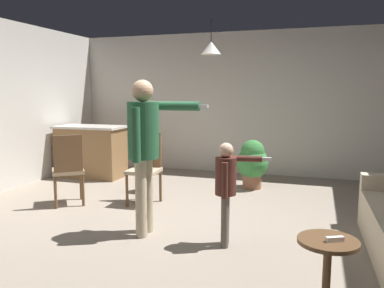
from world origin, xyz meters
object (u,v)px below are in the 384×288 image
(person_child, at_px, (227,182))
(potted_plant_corner, at_px, (252,162))
(kitchen_counter, at_px, (91,151))
(dining_chair_near_wall, at_px, (146,165))
(spare_remote_on_table, at_px, (335,239))
(dining_chair_by_counter, at_px, (68,167))
(person_adult, at_px, (145,140))
(side_table_by_couch, at_px, (327,265))

(person_child, bearing_deg, potted_plant_corner, 174.25)
(kitchen_counter, height_order, dining_chair_near_wall, dining_chair_near_wall)
(person_child, height_order, potted_plant_corner, person_child)
(person_child, height_order, spare_remote_on_table, person_child)
(dining_chair_near_wall, xyz_separation_m, potted_plant_corner, (1.31, 1.30, -0.10))
(kitchen_counter, bearing_deg, person_child, -37.81)
(kitchen_counter, distance_m, spare_remote_on_table, 5.33)
(spare_remote_on_table, bearing_deg, dining_chair_near_wall, 139.36)
(person_child, xyz_separation_m, dining_chair_by_counter, (-2.41, 0.72, -0.12))
(kitchen_counter, distance_m, potted_plant_corner, 3.00)
(dining_chair_near_wall, bearing_deg, person_adult, 111.71)
(spare_remote_on_table, bearing_deg, dining_chair_by_counter, 154.29)
(dining_chair_near_wall, height_order, spare_remote_on_table, dining_chair_near_wall)
(kitchen_counter, relative_size, dining_chair_by_counter, 1.26)
(dining_chair_by_counter, bearing_deg, spare_remote_on_table, -63.94)
(side_table_by_couch, relative_size, dining_chair_near_wall, 0.52)
(dining_chair_by_counter, bearing_deg, potted_plant_corner, -0.50)
(person_adult, bearing_deg, spare_remote_on_table, 61.74)
(person_adult, bearing_deg, potted_plant_corner, 160.46)
(person_adult, distance_m, person_child, 1.00)
(person_adult, distance_m, dining_chair_by_counter, 1.71)
(kitchen_counter, relative_size, person_adult, 0.74)
(potted_plant_corner, bearing_deg, dining_chair_by_counter, -142.27)
(dining_chair_by_counter, height_order, spare_remote_on_table, dining_chair_by_counter)
(person_child, distance_m, potted_plant_corner, 2.49)
(kitchen_counter, relative_size, dining_chair_near_wall, 1.26)
(dining_chair_by_counter, height_order, dining_chair_near_wall, same)
(dining_chair_near_wall, distance_m, potted_plant_corner, 1.85)
(potted_plant_corner, distance_m, spare_remote_on_table, 3.59)
(dining_chair_near_wall, bearing_deg, person_child, 137.97)
(potted_plant_corner, bearing_deg, side_table_by_couch, -71.95)
(person_adult, bearing_deg, side_table_by_couch, 61.89)
(person_adult, height_order, dining_chair_by_counter, person_adult)
(dining_chair_by_counter, distance_m, spare_remote_on_table, 3.79)
(dining_chair_by_counter, bearing_deg, person_adult, -62.75)
(person_child, height_order, dining_chair_by_counter, person_child)
(side_table_by_couch, distance_m, dining_chair_by_counter, 3.74)
(kitchen_counter, xyz_separation_m, potted_plant_corner, (3.00, 0.04, -0.04))
(kitchen_counter, relative_size, spare_remote_on_table, 9.69)
(side_table_by_couch, bearing_deg, potted_plant_corner, 108.05)
(dining_chair_by_counter, xyz_separation_m, spare_remote_on_table, (3.41, -1.64, -0.01))
(side_table_by_couch, distance_m, potted_plant_corner, 3.55)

